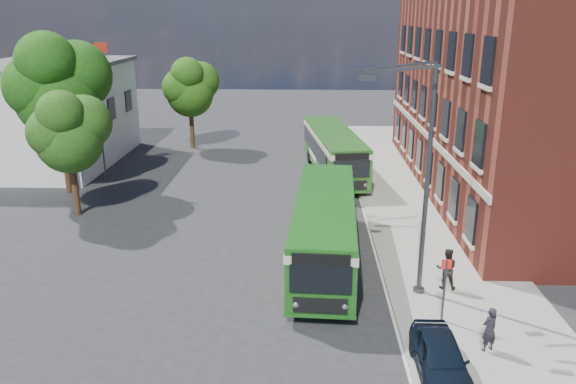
{
  "coord_description": "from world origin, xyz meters",
  "views": [
    {
      "loc": [
        0.74,
        -22.04,
        10.61
      ],
      "look_at": [
        -0.18,
        4.28,
        2.2
      ],
      "focal_mm": 35.0,
      "sensor_mm": 36.0,
      "label": 1
    }
  ],
  "objects_px": {
    "bus_front": "(325,224)",
    "parked_car": "(440,358)",
    "bus_rear": "(334,148)",
    "street_lamp": "(418,178)"
  },
  "relations": [
    {
      "from": "bus_rear",
      "to": "parked_car",
      "type": "bearing_deg",
      "value": -84.37
    },
    {
      "from": "street_lamp",
      "to": "parked_car",
      "type": "height_order",
      "value": "street_lamp"
    },
    {
      "from": "bus_front",
      "to": "bus_rear",
      "type": "xyz_separation_m",
      "value": [
        0.99,
        14.49,
        0.0
      ]
    },
    {
      "from": "parked_car",
      "to": "bus_front",
      "type": "bearing_deg",
      "value": 111.73
    },
    {
      "from": "bus_rear",
      "to": "parked_car",
      "type": "relative_size",
      "value": 3.3
    },
    {
      "from": "bus_front",
      "to": "bus_rear",
      "type": "height_order",
      "value": "same"
    },
    {
      "from": "bus_rear",
      "to": "bus_front",
      "type": "bearing_deg",
      "value": -93.93
    },
    {
      "from": "street_lamp",
      "to": "bus_front",
      "type": "xyz_separation_m",
      "value": [
        -3.28,
        2.94,
        -2.96
      ]
    },
    {
      "from": "bus_front",
      "to": "parked_car",
      "type": "relative_size",
      "value": 3.16
    },
    {
      "from": "street_lamp",
      "to": "bus_rear",
      "type": "distance_m",
      "value": 17.82
    }
  ]
}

